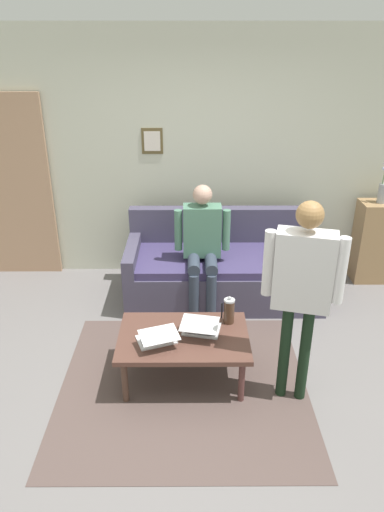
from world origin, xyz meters
name	(u,v)px	position (x,y,z in m)	size (l,w,h in m)	color
ground_plane	(198,389)	(0.00, 0.00, 0.00)	(7.68, 7.68, 0.00)	slate
area_rug	(184,385)	(0.12, -0.05, 0.00)	(1.98, 1.90, 0.01)	brown
back_wall	(196,157)	(0.00, -2.20, 1.35)	(7.04, 0.11, 2.70)	beige
interior_door	(14,189)	(2.02, -2.11, 1.02)	(0.82, 0.09, 2.05)	tan
couch	(223,269)	(-0.29, -1.53, 0.30)	(2.02, 0.90, 0.88)	#464157
coffee_table	(183,340)	(0.12, -0.15, 0.37)	(1.04, 0.69, 0.42)	brown
laptop_left	(157,338)	(0.32, -0.06, 0.46)	(0.37, 0.37, 0.13)	silver
laptop_center	(201,327)	(-0.02, -0.19, 0.46)	(0.35, 0.38, 0.14)	silver
french_press	(229,311)	(-0.25, -0.34, 0.53)	(0.11, 0.09, 0.25)	#4C3323
side_shelf	(374,242)	(-2.01, -1.90, 0.46)	(0.42, 0.32, 0.93)	#9E794F
flower_vase	(383,190)	(-2.01, -1.90, 1.07)	(0.10, 0.10, 0.44)	#9DA1A4
person_standing	(303,280)	(-0.72, 0.07, 1.03)	(0.57, 0.28, 1.61)	black
person_seated	(202,242)	(-0.06, -1.31, 0.73)	(0.55, 0.51, 1.28)	#303A49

